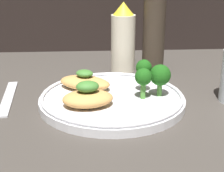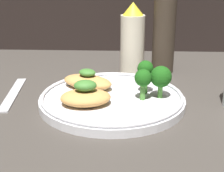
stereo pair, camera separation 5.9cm
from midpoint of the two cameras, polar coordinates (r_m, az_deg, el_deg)
ground_plane at (r=60.71cm, az=2.80°, el=-3.51°), size 180.00×180.00×1.00cm
plate at (r=60.13cm, az=2.82°, el=-2.21°), size 25.47×25.47×2.00cm
grilled_meat_front at (r=56.19cm, az=-1.42°, el=-1.71°), size 9.13×7.29×4.23cm
grilled_meat_middle at (r=63.80cm, az=-1.45°, el=0.79°), size 11.15×9.04×3.62cm
broccoli_bunch at (r=59.48cm, az=9.56°, el=1.65°), size 6.40×6.06×6.03cm
sauce_bottle at (r=77.11cm, az=5.65°, el=7.73°), size 5.41×5.41×15.53cm
pepper_grinder at (r=77.51cm, az=10.84°, el=8.61°), size 4.93×4.93×19.39cm
fork at (r=66.49cm, az=-13.69°, el=-1.19°), size 3.42×17.07×0.60cm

